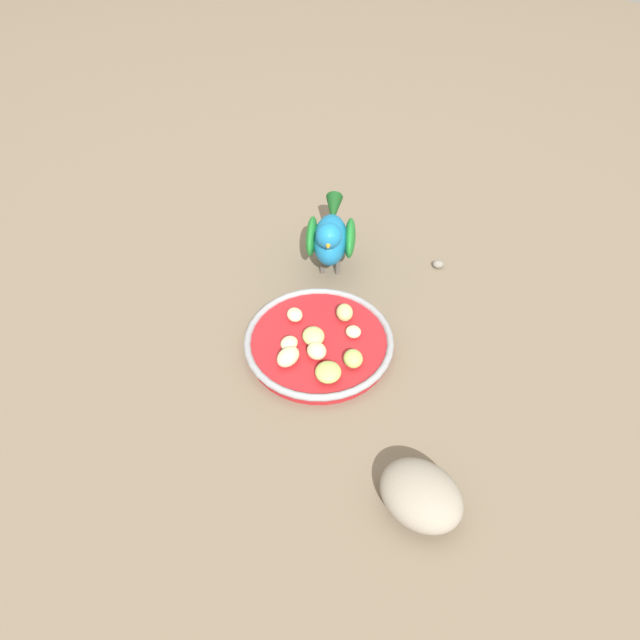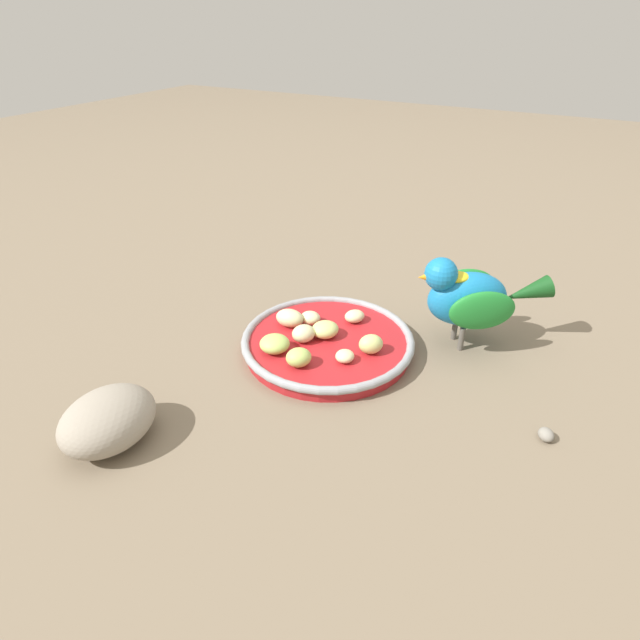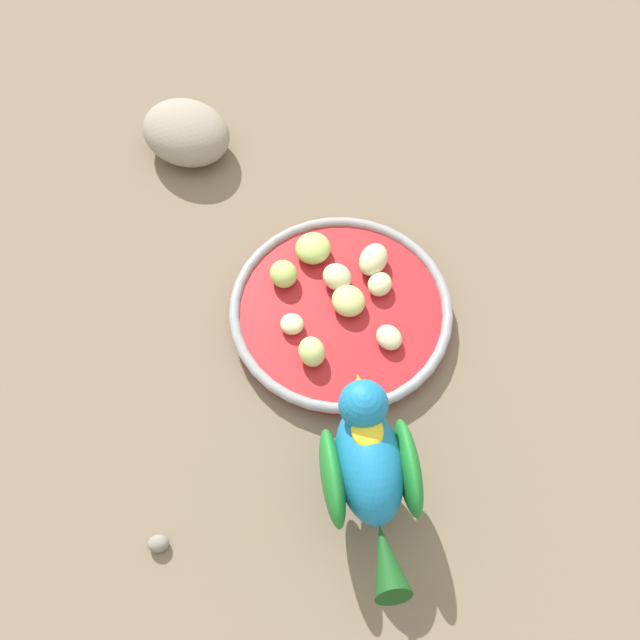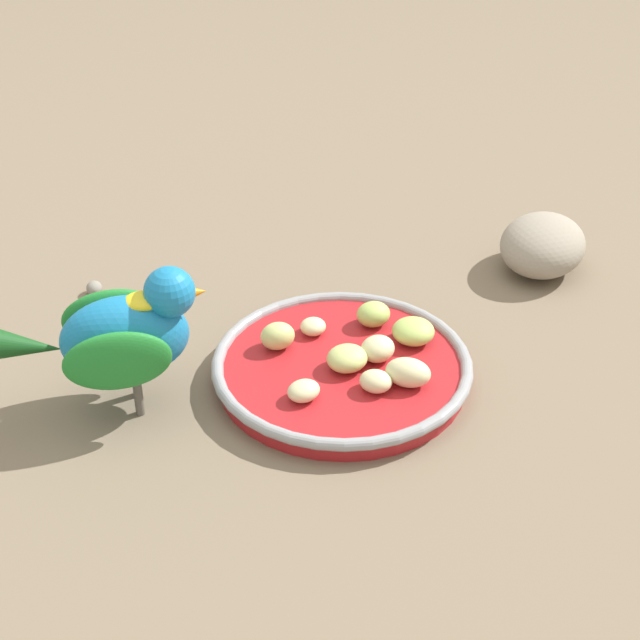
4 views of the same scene
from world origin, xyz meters
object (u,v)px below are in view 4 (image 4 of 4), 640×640
Objects in this scene: apple_piece_2 at (378,349)px; apple_piece_7 at (373,314)px; apple_piece_8 at (376,381)px; rock_large at (543,245)px; apple_piece_5 at (347,358)px; parrot at (120,333)px; feeding_bowl at (342,368)px; apple_piece_3 at (313,327)px; pebble_0 at (94,288)px; apple_piece_1 at (413,331)px; apple_piece_0 at (278,336)px; apple_piece_6 at (408,372)px; apple_piece_4 at (304,391)px.

apple_piece_7 is at bearing 113.91° from apple_piece_2.
rock_large is (0.08, 0.29, 0.00)m from apple_piece_8.
apple_piece_2 is 0.03m from apple_piece_5.
apple_piece_5 is 0.22× the size of parrot.
feeding_bowl is 0.20m from parrot.
apple_piece_8 is at bearing -35.46° from apple_piece_3.
apple_piece_7 reaches higher than apple_piece_3.
rock_large reaches higher than apple_piece_8.
parrot is 8.57× the size of pebble_0.
apple_piece_1 is 0.27m from parrot.
pebble_0 is (-0.23, 0.04, -0.02)m from apple_piece_0.
apple_piece_1 is at bearing 3.09° from parrot.
parrot is at bearing -126.98° from rock_large.
apple_piece_7 is 0.23m from rock_large.
apple_piece_6 reaches higher than apple_piece_7.
apple_piece_2 reaches higher than apple_piece_4.
apple_piece_1 is at bearing 62.42° from apple_piece_2.
apple_piece_2 is at bearing 107.82° from apple_piece_8.
rock_large is at bearing 77.68° from apple_piece_6.
apple_piece_5 is at bearing -113.19° from rock_large.
apple_piece_0 reaches higher than apple_piece_3.
apple_piece_6 is 0.28m from rock_large.
feeding_bowl is 8.22× the size of apple_piece_8.
feeding_bowl is 7.37× the size of apple_piece_0.
apple_piece_2 is 1.65× the size of pebble_0.
apple_piece_2 is at bearing -13.06° from apple_piece_3.
apple_piece_0 is at bearing 130.58° from apple_piece_4.
feeding_bowl is 0.02m from apple_piece_5.
apple_piece_4 is 0.90× the size of apple_piece_7.
apple_piece_7 reaches higher than apple_piece_1.
apple_piece_5 is 1.90× the size of pebble_0.
apple_piece_3 is at bearing 108.37° from apple_piece_4.
apple_piece_1 is 0.07m from apple_piece_5.
rock_large is at bearing 68.80° from apple_piece_2.
apple_piece_7 is (-0.00, 0.08, 0.00)m from apple_piece_5.
apple_piece_5 reaches higher than pebble_0.
apple_piece_7 is at bearing 127.99° from apple_piece_6.
apple_piece_8 is 0.34m from pebble_0.
apple_piece_8 is (0.03, -0.02, -0.00)m from apple_piece_5.
apple_piece_8 is at bearing -13.34° from parrot.
apple_piece_3 is at bearing 141.29° from apple_piece_5.
apple_piece_3 is 0.86× the size of apple_piece_8.
parrot is at bearing -155.73° from apple_piece_6.
apple_piece_5 is (-0.04, -0.06, -0.00)m from apple_piece_1.
parrot reaches higher than apple_piece_2.
apple_piece_3 is (-0.09, -0.02, -0.00)m from apple_piece_1.
apple_piece_6 reaches higher than apple_piece_3.
parrot is at bearing -132.52° from apple_piece_7.
parrot reaches higher than apple_piece_8.
parrot is (-0.16, -0.18, 0.05)m from apple_piece_7.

